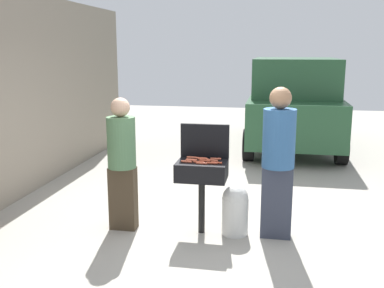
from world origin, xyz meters
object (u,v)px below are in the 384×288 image
at_px(hot_dog_7, 216,159).
at_px(hot_dog_9, 212,160).
at_px(hot_dog_3, 202,158).
at_px(hot_dog_4, 212,163).
at_px(hot_dog_0, 205,161).
at_px(bbq_grill, 202,173).
at_px(person_right, 278,158).
at_px(parked_minivan, 293,103).
at_px(hot_dog_8, 202,163).
at_px(hot_dog_6, 203,159).
at_px(hot_dog_1, 217,163).
at_px(hot_dog_12, 192,158).
at_px(hot_dog_2, 192,160).
at_px(hot_dog_11, 186,162).
at_px(hot_dog_5, 199,162).
at_px(hot_dog_10, 191,160).
at_px(propane_tank, 235,209).
at_px(person_left, 122,159).

relative_size(hot_dog_7, hot_dog_9, 1.00).
distance_m(hot_dog_3, hot_dog_4, 0.26).
bearing_deg(hot_dog_0, bbq_grill, -176.46).
bearing_deg(person_right, parked_minivan, -86.98).
bearing_deg(hot_dog_8, hot_dog_4, 14.05).
relative_size(hot_dog_3, hot_dog_6, 1.00).
distance_m(hot_dog_1, hot_dog_12, 0.39).
distance_m(bbq_grill, hot_dog_2, 0.20).
distance_m(hot_dog_8, hot_dog_9, 0.19).
height_order(hot_dog_7, hot_dog_9, same).
bearing_deg(hot_dog_11, parked_minivan, 75.29).
relative_size(person_right, parked_minivan, 0.41).
bearing_deg(hot_dog_1, hot_dog_4, -150.53).
bearing_deg(hot_dog_4, person_right, 9.91).
xyz_separation_m(hot_dog_7, person_right, (0.74, -0.08, 0.07)).
bearing_deg(hot_dog_2, hot_dog_0, -6.67).
bearing_deg(hot_dog_12, hot_dog_5, -59.69).
relative_size(hot_dog_2, person_right, 0.07).
bearing_deg(hot_dog_1, hot_dog_0, 155.92).
bearing_deg(person_right, hot_dog_4, 16.67).
height_order(hot_dog_10, propane_tank, hot_dog_10).
height_order(hot_dog_2, propane_tank, hot_dog_2).
relative_size(bbq_grill, person_right, 0.50).
relative_size(hot_dog_7, person_right, 0.07).
bearing_deg(hot_dog_5, person_right, 6.57).
bearing_deg(hot_dog_7, hot_dog_11, -148.47).
bearing_deg(hot_dog_3, parked_minivan, 76.38).
height_order(hot_dog_2, hot_dog_3, same).
xyz_separation_m(hot_dog_6, hot_dog_8, (0.02, -0.20, 0.00)).
xyz_separation_m(hot_dog_8, propane_tank, (0.39, 0.15, -0.59)).
xyz_separation_m(hot_dog_0, person_left, (-1.02, -0.06, -0.01)).
xyz_separation_m(hot_dog_2, person_right, (1.02, 0.02, 0.07)).
xyz_separation_m(hot_dog_7, parked_minivan, (1.09, 5.17, 0.12)).
xyz_separation_m(hot_dog_0, hot_dog_8, (-0.02, -0.13, 0.00)).
relative_size(hot_dog_12, parked_minivan, 0.03).
relative_size(hot_dog_5, hot_dog_7, 1.00).
relative_size(hot_dog_1, hot_dog_7, 1.00).
xyz_separation_m(hot_dog_10, propane_tank, (0.54, 0.03, -0.59)).
distance_m(hot_dog_11, person_right, 1.07).
distance_m(bbq_grill, propane_tank, 0.60).
relative_size(hot_dog_4, hot_dog_8, 1.00).
distance_m(hot_dog_4, person_right, 0.77).
bearing_deg(hot_dog_7, hot_dog_10, -154.78).
bearing_deg(propane_tank, hot_dog_8, -159.29).
xyz_separation_m(hot_dog_2, person_left, (-0.85, -0.08, -0.01)).
distance_m(hot_dog_3, hot_dog_10, 0.17).
bearing_deg(hot_dog_6, hot_dog_10, -147.54).
distance_m(propane_tank, person_right, 0.82).
height_order(propane_tank, person_right, person_right).
height_order(hot_dog_9, person_left, person_left).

